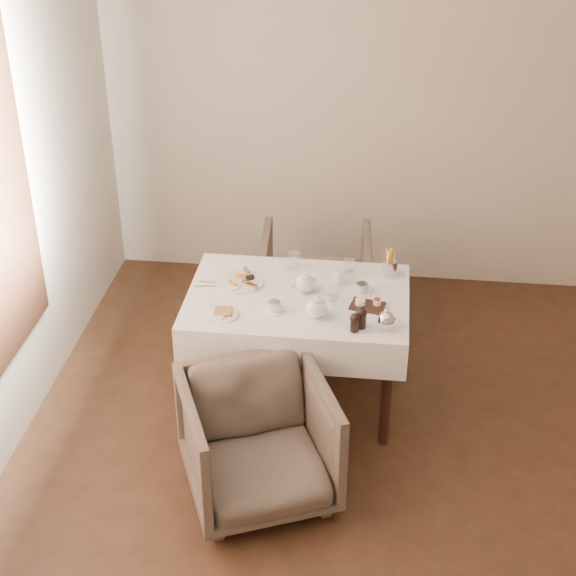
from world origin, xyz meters
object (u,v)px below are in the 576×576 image
Objects in this scene: table at (298,312)px; teapot_centre at (305,282)px; armchair_near at (258,441)px; armchair_far at (316,282)px; breakfast_plate at (240,281)px.

table is 0.19m from teapot_centre.
armchair_near is at bearing -97.97° from table.
teapot_centre is (0.01, -0.82, 0.48)m from armchair_far.
table is 1.68× the size of armchair_near.
breakfast_plate is 1.69× the size of teapot_centre.
breakfast_plate is at bearing 59.23° from armchair_far.
armchair_far is at bearing 62.14° from breakfast_plate.
armchair_near is 4.55× the size of teapot_centre.
armchair_near is 1.01× the size of armchair_far.
teapot_centre reaches higher than breakfast_plate.
teapot_centre is at bearing 86.82° from armchair_far.
breakfast_plate is at bearing 146.47° from teapot_centre.
armchair_near is 1.05m from breakfast_plate.
armchair_near is (-0.12, -0.82, -0.29)m from table.
teapot_centre reaches higher than table.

